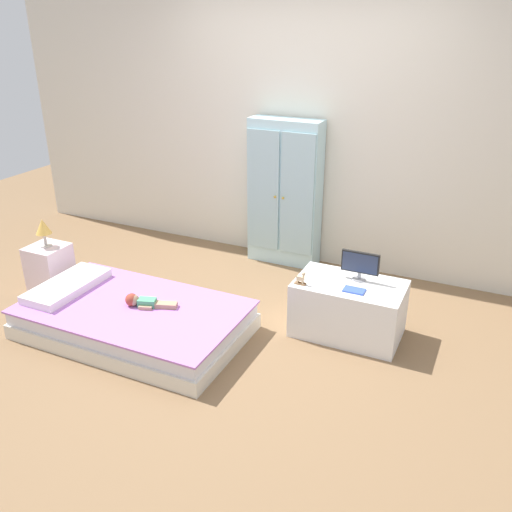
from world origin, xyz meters
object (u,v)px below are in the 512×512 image
at_px(bed, 134,320).
at_px(doll, 141,301).
at_px(table_lamp, 43,228).
at_px(book_blue, 354,290).
at_px(rocking_horse_toy, 301,279).
at_px(tv_stand, 348,309).
at_px(nightstand, 50,269).
at_px(tv_monitor, 360,264).
at_px(wardrobe, 285,193).

relative_size(bed, doll, 4.33).
distance_m(table_lamp, book_blue, 2.63).
relative_size(bed, rocking_horse_toy, 16.14).
bearing_deg(book_blue, tv_stand, 118.88).
relative_size(nightstand, table_lamp, 1.71).
relative_size(nightstand, tv_stand, 0.53).
xyz_separation_m(bed, tv_monitor, (1.50, 0.76, 0.44)).
bearing_deg(table_lamp, tv_stand, 9.15).
xyz_separation_m(table_lamp, rocking_horse_toy, (2.23, 0.24, -0.12)).
distance_m(doll, wardrobe, 1.79).
relative_size(tv_stand, rocking_horse_toy, 7.71).
xyz_separation_m(bed, nightstand, (-1.08, 0.27, 0.09)).
xyz_separation_m(bed, rocking_horse_toy, (1.14, 0.51, 0.36)).
height_order(bed, table_lamp, table_lamp).
distance_m(tv_stand, rocking_horse_toy, 0.44).
bearing_deg(nightstand, tv_stand, 9.15).
xyz_separation_m(tv_monitor, rocking_horse_toy, (-0.36, -0.25, -0.08)).
relative_size(table_lamp, tv_stand, 0.31).
height_order(doll, table_lamp, table_lamp).
xyz_separation_m(bed, book_blue, (1.52, 0.57, 0.32)).
height_order(bed, book_blue, book_blue).
relative_size(bed, nightstand, 3.96).
relative_size(bed, table_lamp, 6.79).
xyz_separation_m(wardrobe, tv_monitor, (0.99, -0.95, -0.14)).
height_order(table_lamp, book_blue, table_lamp).
height_order(doll, book_blue, book_blue).
bearing_deg(doll, bed, -153.37).
height_order(bed, tv_monitor, tv_monitor).
height_order(wardrobe, rocking_horse_toy, wardrobe).
relative_size(table_lamp, wardrobe, 0.18).
height_order(nightstand, table_lamp, table_lamp).
bearing_deg(tv_stand, bed, -155.09).
height_order(nightstand, tv_monitor, tv_monitor).
bearing_deg(tv_stand, rocking_horse_toy, -152.10).
relative_size(tv_stand, tv_monitor, 2.82).
bearing_deg(tv_monitor, rocking_horse_toy, -145.24).
bearing_deg(nightstand, tv_monitor, 10.76).
bearing_deg(book_blue, wardrobe, 131.49).
bearing_deg(table_lamp, rocking_horse_toy, 6.16).
relative_size(nightstand, rocking_horse_toy, 4.08).
distance_m(table_lamp, tv_monitor, 2.63).
xyz_separation_m(table_lamp, wardrobe, (1.59, 1.45, 0.10)).
bearing_deg(doll, table_lamp, 168.15).
height_order(doll, rocking_horse_toy, rocking_horse_toy).
distance_m(wardrobe, rocking_horse_toy, 1.38).
distance_m(doll, rocking_horse_toy, 1.20).
bearing_deg(doll, book_blue, 20.32).
xyz_separation_m(bed, wardrobe, (0.51, 1.71, 0.58)).
distance_m(wardrobe, tv_monitor, 1.38).
bearing_deg(nightstand, bed, -13.94).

